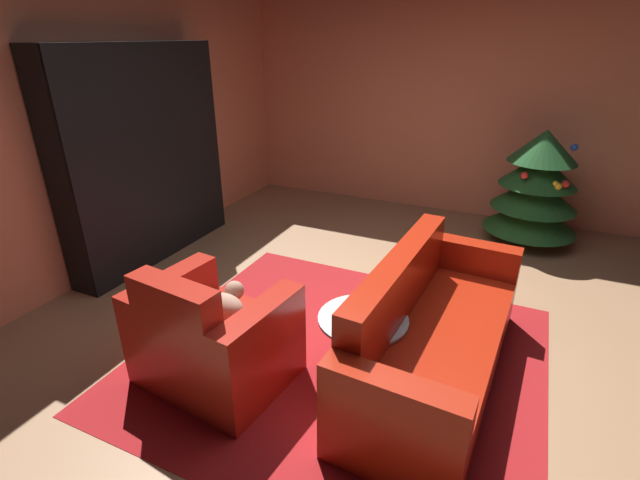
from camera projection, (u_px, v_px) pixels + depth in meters
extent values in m
plane|color=#926C4C|center=(365.00, 330.00, 3.62)|extent=(7.27, 7.27, 0.00)
cube|color=tan|center=(454.00, 105.00, 5.60)|extent=(5.44, 0.06, 2.69)
cube|color=tan|center=(87.00, 132.00, 4.09)|extent=(0.06, 6.18, 2.69)
cube|color=maroon|center=(340.00, 356.00, 3.32)|extent=(2.75, 2.55, 0.01)
cube|color=black|center=(157.00, 158.00, 4.43)|extent=(0.03, 1.91, 2.08)
cube|color=black|center=(205.00, 139.00, 5.27)|extent=(0.32, 0.02, 2.08)
cube|color=black|center=(59.00, 183.00, 3.71)|extent=(0.32, 0.02, 2.08)
cube|color=black|center=(160.00, 251.00, 4.91)|extent=(0.30, 1.86, 0.03)
cube|color=black|center=(154.00, 215.00, 4.74)|extent=(0.30, 1.86, 0.03)
cube|color=black|center=(148.00, 177.00, 4.57)|extent=(0.30, 1.86, 0.02)
cube|color=black|center=(142.00, 136.00, 4.40)|extent=(0.30, 1.86, 0.02)
cube|color=black|center=(135.00, 91.00, 4.24)|extent=(0.30, 1.86, 0.02)
cube|color=black|center=(127.00, 43.00, 4.07)|extent=(0.30, 1.86, 0.03)
cube|color=black|center=(141.00, 182.00, 4.65)|extent=(0.05, 1.05, 0.66)
cube|color=black|center=(142.00, 183.00, 4.64)|extent=(0.03, 1.08, 0.69)
cube|color=gold|center=(205.00, 213.00, 5.62)|extent=(0.15, 0.04, 0.23)
cube|color=#974296|center=(203.00, 212.00, 5.57)|extent=(0.18, 0.04, 0.28)
cube|color=red|center=(200.00, 211.00, 5.52)|extent=(0.15, 0.04, 0.33)
cube|color=#B2AF86|center=(197.00, 212.00, 5.48)|extent=(0.15, 0.04, 0.35)
cube|color=brown|center=(198.00, 215.00, 5.44)|extent=(0.24, 0.03, 0.29)
cube|color=#146B95|center=(196.00, 216.00, 5.41)|extent=(0.23, 0.03, 0.30)
cube|color=#156B8E|center=(192.00, 215.00, 5.38)|extent=(0.18, 0.04, 0.35)
cube|color=#BAAD8E|center=(189.00, 220.00, 5.37)|extent=(0.15, 0.05, 0.24)
cube|color=#236B8E|center=(195.00, 107.00, 5.08)|extent=(0.22, 0.04, 0.29)
cube|color=brown|center=(192.00, 107.00, 5.05)|extent=(0.21, 0.03, 0.29)
cube|color=gold|center=(190.00, 111.00, 5.02)|extent=(0.22, 0.05, 0.22)
cube|color=red|center=(185.00, 110.00, 4.97)|extent=(0.18, 0.05, 0.26)
cube|color=#ABAB8B|center=(181.00, 107.00, 4.92)|extent=(0.16, 0.03, 0.34)
cube|color=gold|center=(190.00, 66.00, 4.94)|extent=(0.17, 0.04, 0.31)
cube|color=#327D36|center=(189.00, 67.00, 4.90)|extent=(0.20, 0.03, 0.29)
cube|color=red|center=(185.00, 69.00, 4.87)|extent=(0.18, 0.04, 0.27)
cube|color=#B42C21|center=(181.00, 65.00, 4.82)|extent=(0.15, 0.04, 0.35)
cube|color=#0F6A92|center=(180.00, 69.00, 4.78)|extent=(0.21, 0.04, 0.28)
cube|color=gold|center=(176.00, 72.00, 4.77)|extent=(0.16, 0.03, 0.21)
cube|color=#ACB195|center=(175.00, 67.00, 4.70)|extent=(0.21, 0.03, 0.33)
cube|color=#B0301E|center=(171.00, 69.00, 4.69)|extent=(0.17, 0.03, 0.29)
cube|color=maroon|center=(217.00, 349.00, 3.06)|extent=(0.68, 0.81, 0.43)
cube|color=maroon|center=(176.00, 316.00, 2.66)|extent=(0.62, 0.23, 0.43)
cube|color=maroon|center=(262.00, 354.00, 2.83)|extent=(0.25, 0.76, 0.66)
cube|color=maroon|center=(174.00, 317.00, 3.20)|extent=(0.25, 0.76, 0.66)
ellipsoid|color=#9C7761|center=(225.00, 307.00, 2.98)|extent=(0.30, 0.21, 0.18)
sphere|color=#9C7761|center=(234.00, 290.00, 3.07)|extent=(0.13, 0.13, 0.13)
cube|color=#9C1D0C|center=(436.00, 351.00, 3.06)|extent=(0.85, 1.67, 0.40)
cube|color=#9C1D0C|center=(398.00, 286.00, 3.01)|extent=(0.26, 1.63, 0.45)
cube|color=#9C1D0C|center=(390.00, 431.00, 2.29)|extent=(0.76, 0.21, 0.65)
cube|color=#9C1D0C|center=(467.00, 278.00, 3.73)|extent=(0.76, 0.21, 0.65)
cylinder|color=black|center=(385.00, 353.00, 3.04)|extent=(0.04, 0.04, 0.41)
cylinder|color=black|center=(357.00, 331.00, 3.26)|extent=(0.04, 0.04, 0.41)
cylinder|color=black|center=(344.00, 355.00, 3.02)|extent=(0.04, 0.04, 0.41)
cylinder|color=silver|center=(363.00, 319.00, 3.02)|extent=(0.60, 0.60, 0.02)
cube|color=gray|center=(366.00, 313.00, 3.06)|extent=(0.16, 0.16, 0.02)
cube|color=gray|center=(367.00, 310.00, 3.06)|extent=(0.17, 0.16, 0.02)
cube|color=#E2BF57|center=(368.00, 307.00, 3.05)|extent=(0.21, 0.15, 0.03)
cube|color=#B43132|center=(368.00, 302.00, 3.04)|extent=(0.23, 0.15, 0.03)
cube|color=#D2C752|center=(369.00, 299.00, 3.02)|extent=(0.17, 0.18, 0.03)
cylinder|color=navy|center=(388.00, 302.00, 3.01)|extent=(0.08, 0.08, 0.20)
cylinder|color=navy|center=(389.00, 285.00, 2.95)|extent=(0.03, 0.03, 0.07)
cylinder|color=brown|center=(527.00, 235.00, 5.15)|extent=(0.08, 0.08, 0.15)
cone|color=#205525|center=(531.00, 215.00, 5.05)|extent=(0.98, 0.98, 0.34)
cone|color=#205525|center=(535.00, 193.00, 4.95)|extent=(0.89, 0.89, 0.34)
cone|color=#205525|center=(540.00, 170.00, 4.84)|extent=(0.79, 0.79, 0.34)
cone|color=#205525|center=(545.00, 146.00, 4.74)|extent=(0.70, 0.70, 0.34)
sphere|color=yellow|center=(555.00, 183.00, 4.57)|extent=(0.05, 0.05, 0.05)
sphere|color=red|center=(524.00, 175.00, 4.66)|extent=(0.07, 0.07, 0.07)
sphere|color=red|center=(565.00, 184.00, 4.61)|extent=(0.08, 0.08, 0.08)
sphere|color=yellow|center=(558.00, 186.00, 4.59)|extent=(0.07, 0.07, 0.07)
sphere|color=blue|center=(574.00, 147.00, 4.67)|extent=(0.07, 0.07, 0.07)
sphere|color=blue|center=(540.00, 184.00, 5.23)|extent=(0.06, 0.06, 0.06)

